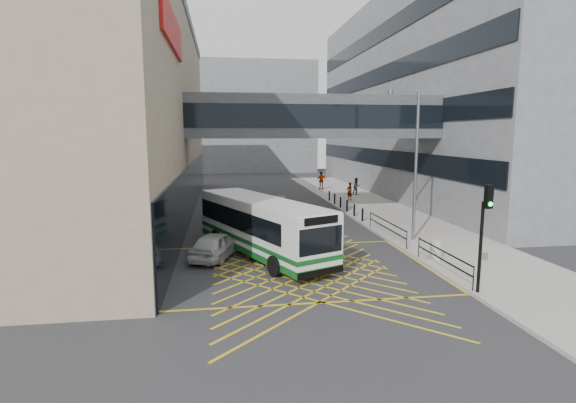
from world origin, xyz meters
name	(u,v)px	position (x,y,z in m)	size (l,w,h in m)	color
ground	(300,268)	(0.00, 0.00, 0.00)	(120.00, 120.00, 0.00)	#333335
building_whsmith	(24,111)	(-17.98, 16.00, 8.00)	(24.17, 42.00, 16.00)	gray
building_right	(487,98)	(23.98, 24.00, 10.00)	(24.09, 44.00, 20.00)	slate
building_far	(230,118)	(-2.00, 60.00, 9.00)	(28.00, 16.00, 18.00)	slate
skybridge	(313,117)	(3.00, 12.00, 7.50)	(20.00, 4.10, 3.00)	#44494E
pavement	(376,210)	(9.00, 15.00, 0.08)	(6.00, 54.00, 0.16)	#A8A39A
box_junction	(300,268)	(0.00, 0.00, 0.00)	(12.00, 9.00, 0.01)	gold
bus	(260,225)	(-1.67, 2.63, 1.59)	(6.46, 10.69, 2.98)	white
car_white	(216,245)	(-3.98, 2.30, 0.70)	(1.81, 4.42, 1.41)	silver
car_dark	(243,208)	(-2.05, 13.26, 0.75)	(1.88, 4.80, 1.50)	black
car_silver	(278,202)	(1.07, 16.91, 0.64)	(1.75, 4.14, 1.29)	#9B9EA3
traffic_light	(484,223)	(6.28, -4.80, 2.93)	(0.33, 0.51, 4.26)	black
street_lamp	(413,156)	(7.24, 4.09, 5.05)	(1.95, 0.31, 8.59)	slate
litter_bin	(436,250)	(6.74, -0.16, 0.64)	(0.56, 0.56, 0.97)	#ADA89E
kerb_railings	(409,237)	(6.15, 1.78, 0.88)	(0.05, 12.54, 1.00)	black
bollards	(344,204)	(6.25, 15.00, 0.61)	(0.14, 10.14, 0.90)	black
pedestrian_a	(349,191)	(8.16, 19.93, 1.00)	(0.67, 0.48, 1.67)	gray
pedestrian_b	(357,186)	(9.94, 23.55, 1.02)	(0.84, 0.49, 1.73)	gray
pedestrian_c	(321,181)	(7.42, 28.66, 1.13)	(1.15, 0.55, 1.95)	gray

